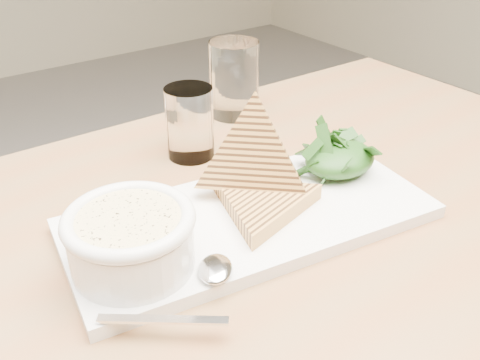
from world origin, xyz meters
TOP-DOWN VIEW (x-y plane):
  - table_top at (0.04, -0.01)m, footprint 1.12×0.75m
  - table_leg_br at (0.54, 0.31)m, footprint 0.06×0.06m
  - platter at (0.02, 0.02)m, footprint 0.44×0.25m
  - soup_bowl at (-0.13, 0.02)m, footprint 0.12×0.12m
  - soup at (-0.13, 0.02)m, footprint 0.10×0.10m
  - bowl_rim at (-0.13, 0.02)m, footprint 0.13×0.13m
  - sandwich_flat at (0.03, 0.02)m, footprint 0.19×0.19m
  - sandwich_lean at (0.04, 0.05)m, footprint 0.20×0.20m
  - salad_base at (0.17, 0.03)m, footprint 0.10×0.08m
  - arugula_pile at (0.17, 0.03)m, footprint 0.11×0.10m
  - spoon_bowl at (-0.07, -0.04)m, footprint 0.06×0.06m
  - spoon_handle at (-0.15, -0.07)m, footprint 0.10×0.08m
  - glass_near at (0.05, 0.21)m, footprint 0.07×0.07m
  - glass_far at (0.19, 0.29)m, footprint 0.08×0.08m

SIDE VIEW (x-z plane):
  - table_leg_br at x=0.54m, z-range 0.00..0.73m
  - table_top at x=0.04m, z-range 0.73..0.77m
  - platter at x=0.02m, z-range 0.77..0.79m
  - spoon_handle at x=-0.15m, z-range 0.79..0.80m
  - spoon_bowl at x=-0.07m, z-range 0.79..0.80m
  - sandwich_flat at x=0.03m, z-range 0.79..0.81m
  - salad_base at x=0.17m, z-range 0.79..0.83m
  - soup_bowl at x=-0.13m, z-range 0.79..0.84m
  - arugula_pile at x=0.17m, z-range 0.79..0.84m
  - glass_near at x=0.05m, z-range 0.77..0.88m
  - glass_far at x=0.19m, z-range 0.77..0.90m
  - sandwich_lean at x=0.04m, z-range 0.75..0.93m
  - soup at x=-0.13m, z-range 0.84..0.85m
  - bowl_rim at x=-0.13m, z-range 0.84..0.85m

